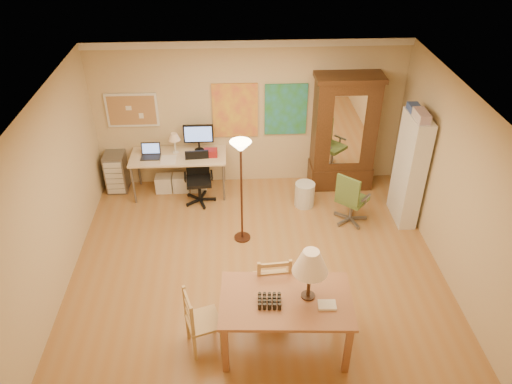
{
  "coord_description": "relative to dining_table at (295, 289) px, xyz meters",
  "views": [
    {
      "loc": [
        -0.31,
        -5.68,
        5.09
      ],
      "look_at": [
        0.01,
        0.3,
        1.14
      ],
      "focal_mm": 35.0,
      "sensor_mm": 36.0,
      "label": 1
    }
  ],
  "objects": [
    {
      "name": "floor",
      "position": [
        -0.37,
        1.47,
        -0.94
      ],
      "size": [
        5.5,
        5.5,
        0.0
      ],
      "primitive_type": "plane",
      "color": "#A56E3A",
      "rests_on": "ground"
    },
    {
      "name": "crown_molding",
      "position": [
        -0.37,
        3.93,
        1.7
      ],
      "size": [
        5.5,
        0.08,
        0.12
      ],
      "primitive_type": "cube",
      "color": "white",
      "rests_on": "floor"
    },
    {
      "name": "corkboard",
      "position": [
        -2.42,
        3.94,
        0.56
      ],
      "size": [
        0.9,
        0.04,
        0.62
      ],
      "primitive_type": "cube",
      "color": "#AE8051",
      "rests_on": "floor"
    },
    {
      "name": "art_panel_left",
      "position": [
        -0.62,
        3.94,
        0.51
      ],
      "size": [
        0.8,
        0.04,
        1.0
      ],
      "primitive_type": "cube",
      "color": "yellow",
      "rests_on": "floor"
    },
    {
      "name": "art_panel_right",
      "position": [
        0.28,
        3.94,
        0.51
      ],
      "size": [
        0.75,
        0.04,
        0.95
      ],
      "primitive_type": "cube",
      "color": "teal",
      "rests_on": "floor"
    },
    {
      "name": "dining_table",
      "position": [
        0.0,
        0.0,
        0.0
      ],
      "size": [
        1.62,
        1.04,
        1.48
      ],
      "color": "brown",
      "rests_on": "floor"
    },
    {
      "name": "ladder_chair_back",
      "position": [
        -0.21,
        0.59,
        -0.47
      ],
      "size": [
        0.49,
        0.47,
        0.99
      ],
      "color": "tan",
      "rests_on": "floor"
    },
    {
      "name": "ladder_chair_left",
      "position": [
        -1.12,
        0.02,
        -0.52
      ],
      "size": [
        0.5,
        0.52,
        0.9
      ],
      "color": "tan",
      "rests_on": "floor"
    },
    {
      "name": "torchiere_lamp",
      "position": [
        -0.56,
        2.16,
        0.48
      ],
      "size": [
        0.32,
        0.32,
        1.76
      ],
      "color": "#3D2218",
      "rests_on": "floor"
    },
    {
      "name": "computer_desk",
      "position": [
        -1.62,
        3.63,
        -0.47
      ],
      "size": [
        1.69,
        0.74,
        1.28
      ],
      "color": "beige",
      "rests_on": "floor"
    },
    {
      "name": "office_chair_black",
      "position": [
        -1.29,
        3.29,
        -0.69
      ],
      "size": [
        0.57,
        0.57,
        0.93
      ],
      "color": "black",
      "rests_on": "floor"
    },
    {
      "name": "office_chair_green",
      "position": [
        1.26,
        2.52,
        -0.68
      ],
      "size": [
        0.61,
        0.61,
        0.95
      ],
      "color": "slate",
      "rests_on": "floor"
    },
    {
      "name": "drawer_cart",
      "position": [
        -2.83,
        3.75,
        -0.57
      ],
      "size": [
        0.37,
        0.44,
        0.73
      ],
      "color": "slate",
      "rests_on": "floor"
    },
    {
      "name": "armoire",
      "position": [
        1.31,
        3.71,
        0.0
      ],
      "size": [
        1.17,
        0.56,
        2.15
      ],
      "color": "#33200D",
      "rests_on": "floor"
    },
    {
      "name": "bookshelf",
      "position": [
        2.18,
        2.61,
        0.01
      ],
      "size": [
        0.28,
        0.76,
        1.89
      ],
      "color": "white",
      "rests_on": "floor"
    },
    {
      "name": "wastebin",
      "position": [
        0.57,
        3.05,
        -0.71
      ],
      "size": [
        0.35,
        0.35,
        0.44
      ],
      "primitive_type": "cylinder",
      "color": "silver",
      "rests_on": "floor"
    }
  ]
}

